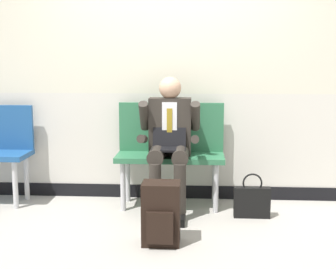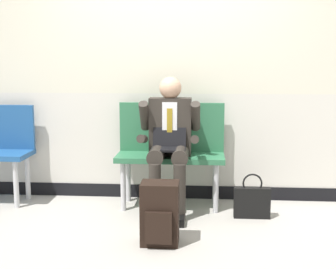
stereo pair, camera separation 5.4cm
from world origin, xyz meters
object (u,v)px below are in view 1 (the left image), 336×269
Objects in this scene: backpack at (161,214)px; handbag at (252,201)px; bench_with_person at (171,147)px; person_seated at (169,140)px.

handbag is (0.78, 0.67, -0.09)m from backpack.
person_seated is (-0.00, -0.21, 0.10)m from bench_with_person.
backpack reaches higher than handbag.
person_seated is 2.58× the size of backpack.
person_seated is at bearing 88.80° from backpack.
bench_with_person reaches higher than handbag.
person_seated reaches higher than backpack.
bench_with_person reaches higher than backpack.
person_seated reaches higher than handbag.
bench_with_person is at bearing 90.00° from person_seated.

